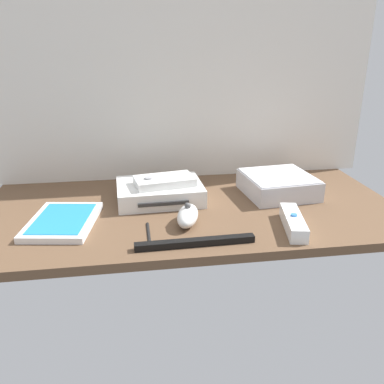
% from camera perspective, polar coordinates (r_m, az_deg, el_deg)
% --- Properties ---
extents(ground_plane, '(1.00, 0.48, 0.02)m').
position_cam_1_polar(ground_plane, '(0.99, -0.00, -2.70)').
color(ground_plane, brown).
rests_on(ground_plane, ground).
extents(back_wall, '(1.10, 0.01, 0.64)m').
position_cam_1_polar(back_wall, '(1.16, -1.92, 17.52)').
color(back_wall, silver).
rests_on(back_wall, ground).
extents(game_console, '(0.22, 0.17, 0.04)m').
position_cam_1_polar(game_console, '(1.03, -4.55, 0.04)').
color(game_console, white).
rests_on(game_console, ground_plane).
extents(mini_computer, '(0.19, 0.19, 0.05)m').
position_cam_1_polar(mini_computer, '(1.09, 11.94, 1.03)').
color(mini_computer, silver).
rests_on(mini_computer, ground_plane).
extents(game_case, '(0.16, 0.21, 0.02)m').
position_cam_1_polar(game_case, '(0.94, -17.61, -3.90)').
color(game_case, white).
rests_on(game_case, ground_plane).
extents(remote_wand, '(0.06, 0.15, 0.03)m').
position_cam_1_polar(remote_wand, '(0.90, 13.97, -4.12)').
color(remote_wand, white).
rests_on(remote_wand, ground_plane).
extents(remote_nunchuk, '(0.07, 0.11, 0.05)m').
position_cam_1_polar(remote_nunchuk, '(0.89, -0.61, -3.34)').
color(remote_nunchuk, white).
rests_on(remote_nunchuk, ground_plane).
extents(remote_classic_pad, '(0.16, 0.10, 0.02)m').
position_cam_1_polar(remote_classic_pad, '(1.01, -3.89, 1.55)').
color(remote_classic_pad, white).
rests_on(remote_classic_pad, game_console).
extents(sensor_bar, '(0.24, 0.02, 0.01)m').
position_cam_1_polar(sensor_bar, '(0.81, 0.46, -7.07)').
color(sensor_bar, black).
rests_on(sensor_bar, ground_plane).
extents(stylus_pen, '(0.01, 0.09, 0.01)m').
position_cam_1_polar(stylus_pen, '(0.87, -6.13, -5.49)').
color(stylus_pen, black).
rests_on(stylus_pen, ground_plane).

